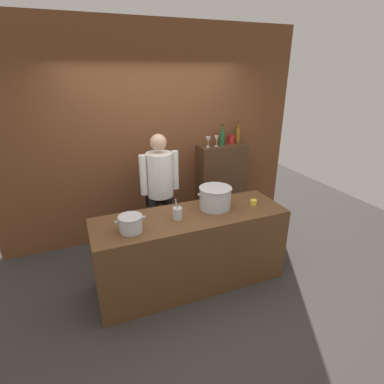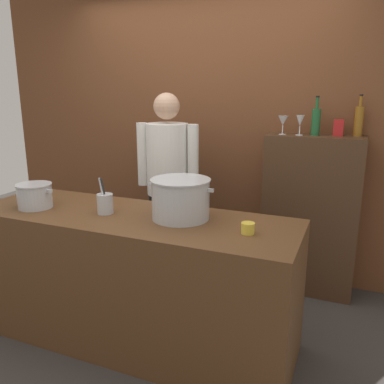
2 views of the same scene
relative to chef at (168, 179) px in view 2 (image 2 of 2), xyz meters
name	(u,v)px [view 2 (image 2 of 2)]	position (x,y,z in m)	size (l,w,h in m)	color
ground_plane	(135,337)	(0.11, -0.80, -0.96)	(8.00, 8.00, 0.00)	#383330
brick_back_panel	(207,110)	(0.11, 0.60, 0.54)	(4.40, 0.10, 3.00)	brown
prep_counter	(133,279)	(0.11, -0.80, -0.51)	(2.17, 0.70, 0.90)	brown
bar_cabinet	(310,215)	(1.12, 0.39, -0.30)	(0.76, 0.32, 1.33)	#472D1C
chef	(168,179)	(0.00, 0.00, 0.00)	(0.53, 0.37, 1.66)	black
stockpot_large	(181,199)	(0.44, -0.73, 0.06)	(0.43, 0.37, 0.25)	#B7BABF
stockpot_small	(35,196)	(-0.57, -0.90, 0.02)	(0.30, 0.24, 0.17)	#B7BABF
utensil_crock	(105,203)	(-0.05, -0.83, 0.00)	(0.10, 0.10, 0.24)	#B7BABF
butter_jar	(248,228)	(0.90, -0.83, -0.03)	(0.08, 0.08, 0.06)	yellow
wine_bottle_amber	(359,120)	(1.42, 0.47, 0.49)	(0.07, 0.07, 0.32)	#8C5919
wine_bottle_green	(316,121)	(1.11, 0.40, 0.48)	(0.07, 0.07, 0.31)	#1E592D
wine_glass_short	(300,121)	(0.99, 0.36, 0.47)	(0.07, 0.07, 0.16)	silver
wine_glass_tall	(283,121)	(0.86, 0.36, 0.47)	(0.08, 0.08, 0.15)	silver
spice_tin_red	(338,128)	(1.28, 0.43, 0.43)	(0.07, 0.07, 0.13)	red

